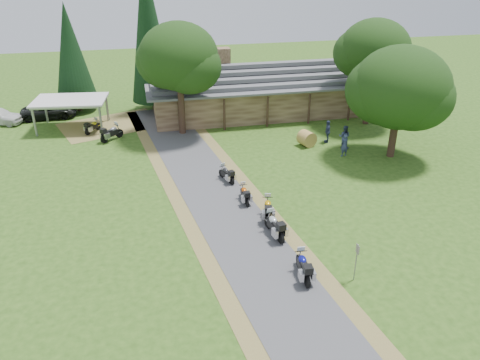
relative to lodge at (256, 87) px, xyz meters
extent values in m
plane|color=#284914|center=(-6.00, -24.00, -2.45)|extent=(120.00, 120.00, 0.00)
plane|color=#444446|center=(-6.50, -20.00, -2.45)|extent=(51.95, 51.95, 0.00)
imported|color=black|center=(-19.92, 2.29, -1.40)|extent=(2.49, 5.56, 2.10)
imported|color=navy|center=(4.09, -12.40, -1.38)|extent=(0.70, 0.58, 2.15)
imported|color=navy|center=(4.77, -10.80, -1.33)|extent=(0.79, 0.74, 2.25)
imported|color=navy|center=(3.92, -9.33, -1.33)|extent=(0.63, 0.75, 2.24)
cylinder|color=#A77E3D|center=(1.94, -9.73, -1.81)|extent=(1.57, 1.50, 1.27)
cone|color=black|center=(-9.83, 2.57, 4.94)|extent=(4.24, 4.24, 14.79)
cone|color=black|center=(-17.32, 4.20, 2.76)|extent=(4.00, 4.00, 10.41)
camera|label=1|loc=(-11.18, -43.84, 12.37)|focal=35.00mm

